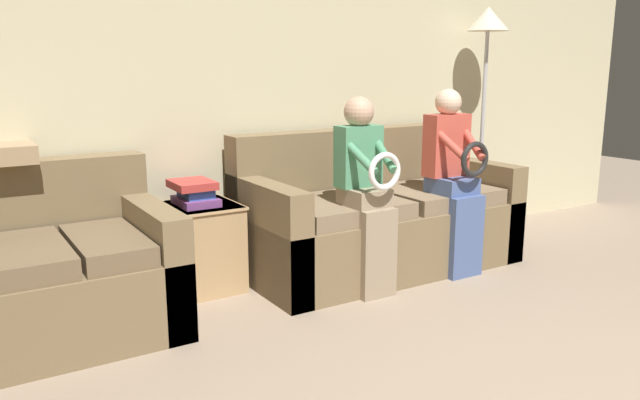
{
  "coord_description": "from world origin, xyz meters",
  "views": [
    {
      "loc": [
        -2.11,
        -0.68,
        1.41
      ],
      "look_at": [
        -0.49,
        1.94,
        0.75
      ],
      "focal_mm": 35.0,
      "sensor_mm": 36.0,
      "label": 1
    }
  ],
  "objects_px": {
    "couch_side": "(29,279)",
    "side_shelf": "(197,247)",
    "floor_lamp": "(487,42)",
    "child_left_seated": "(366,185)",
    "book_stack": "(194,193)",
    "couch_main": "(377,219)",
    "child_right_seated": "(454,174)"
  },
  "relations": [
    {
      "from": "child_right_seated",
      "to": "side_shelf",
      "type": "height_order",
      "value": "child_right_seated"
    },
    {
      "from": "book_stack",
      "to": "floor_lamp",
      "type": "height_order",
      "value": "floor_lamp"
    },
    {
      "from": "side_shelf",
      "to": "child_right_seated",
      "type": "bearing_deg",
      "value": -19.52
    },
    {
      "from": "book_stack",
      "to": "couch_side",
      "type": "bearing_deg",
      "value": -167.34
    },
    {
      "from": "couch_main",
      "to": "child_left_seated",
      "type": "bearing_deg",
      "value": -134.61
    },
    {
      "from": "child_left_seated",
      "to": "side_shelf",
      "type": "distance_m",
      "value": 1.15
    },
    {
      "from": "book_stack",
      "to": "child_left_seated",
      "type": "bearing_deg",
      "value": -33.34
    },
    {
      "from": "child_right_seated",
      "to": "book_stack",
      "type": "distance_m",
      "value": 1.74
    },
    {
      "from": "couch_main",
      "to": "side_shelf",
      "type": "distance_m",
      "value": 1.29
    },
    {
      "from": "couch_side",
      "to": "child_right_seated",
      "type": "xyz_separation_m",
      "value": [
        2.65,
        -0.36,
        0.37
      ]
    },
    {
      "from": "couch_side",
      "to": "child_left_seated",
      "type": "height_order",
      "value": "child_left_seated"
    },
    {
      "from": "side_shelf",
      "to": "floor_lamp",
      "type": "bearing_deg",
      "value": 0.41
    },
    {
      "from": "couch_main",
      "to": "child_right_seated",
      "type": "height_order",
      "value": "child_right_seated"
    },
    {
      "from": "side_shelf",
      "to": "floor_lamp",
      "type": "relative_size",
      "value": 0.3
    },
    {
      "from": "couch_side",
      "to": "child_right_seated",
      "type": "distance_m",
      "value": 2.7
    },
    {
      "from": "child_right_seated",
      "to": "floor_lamp",
      "type": "relative_size",
      "value": 0.67
    },
    {
      "from": "couch_main",
      "to": "couch_side",
      "type": "relative_size",
      "value": 1.36
    },
    {
      "from": "couch_side",
      "to": "child_left_seated",
      "type": "distance_m",
      "value": 1.98
    },
    {
      "from": "book_stack",
      "to": "floor_lamp",
      "type": "distance_m",
      "value": 2.69
    },
    {
      "from": "child_right_seated",
      "to": "side_shelf",
      "type": "bearing_deg",
      "value": 160.48
    },
    {
      "from": "couch_side",
      "to": "child_left_seated",
      "type": "xyz_separation_m",
      "value": [
        1.91,
        -0.36,
        0.37
      ]
    },
    {
      "from": "couch_main",
      "to": "side_shelf",
      "type": "relative_size",
      "value": 3.5
    },
    {
      "from": "book_stack",
      "to": "floor_lamp",
      "type": "relative_size",
      "value": 0.16
    },
    {
      "from": "child_left_seated",
      "to": "side_shelf",
      "type": "xyz_separation_m",
      "value": [
        -0.9,
        0.58,
        -0.4
      ]
    },
    {
      "from": "child_right_seated",
      "to": "floor_lamp",
      "type": "height_order",
      "value": "floor_lamp"
    },
    {
      "from": "couch_side",
      "to": "floor_lamp",
      "type": "bearing_deg",
      "value": 3.84
    },
    {
      "from": "couch_side",
      "to": "side_shelf",
      "type": "relative_size",
      "value": 2.58
    },
    {
      "from": "couch_main",
      "to": "floor_lamp",
      "type": "bearing_deg",
      "value": 10.27
    },
    {
      "from": "couch_side",
      "to": "book_stack",
      "type": "height_order",
      "value": "couch_side"
    },
    {
      "from": "book_stack",
      "to": "couch_main",
      "type": "bearing_deg",
      "value": -9.66
    },
    {
      "from": "couch_side",
      "to": "child_left_seated",
      "type": "relative_size",
      "value": 1.17
    },
    {
      "from": "couch_side",
      "to": "book_stack",
      "type": "relative_size",
      "value": 4.67
    }
  ]
}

